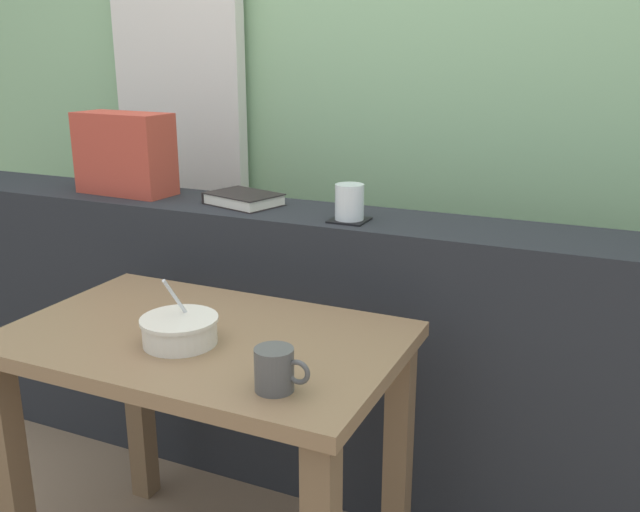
% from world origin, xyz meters
% --- Properties ---
extents(outdoor_backdrop, '(4.80, 0.08, 2.80)m').
position_xyz_m(outdoor_backdrop, '(0.00, 1.16, 1.40)').
color(outdoor_backdrop, '#8EBC89').
rests_on(outdoor_backdrop, ground).
extents(curtain_left_panel, '(0.56, 0.06, 2.50)m').
position_xyz_m(curtain_left_panel, '(-0.80, 1.06, 1.25)').
color(curtain_left_panel, silver).
rests_on(curtain_left_panel, ground).
extents(dark_console_ledge, '(2.80, 0.30, 0.86)m').
position_xyz_m(dark_console_ledge, '(0.00, 0.55, 0.43)').
color(dark_console_ledge, '#23262B').
rests_on(dark_console_ledge, ground).
extents(breakfast_table, '(0.90, 0.57, 0.69)m').
position_xyz_m(breakfast_table, '(-0.01, 0.00, 0.55)').
color(breakfast_table, brown).
rests_on(breakfast_table, ground).
extents(coaster_square, '(0.10, 0.10, 0.00)m').
position_xyz_m(coaster_square, '(0.15, 0.49, 0.86)').
color(coaster_square, black).
rests_on(coaster_square, dark_console_ledge).
extents(juice_glass, '(0.08, 0.08, 0.10)m').
position_xyz_m(juice_glass, '(0.15, 0.49, 0.91)').
color(juice_glass, white).
rests_on(juice_glass, coaster_square).
extents(closed_book, '(0.25, 0.21, 0.04)m').
position_xyz_m(closed_book, '(-0.22, 0.56, 0.88)').
color(closed_book, black).
rests_on(closed_book, dark_console_ledge).
extents(throw_pillow, '(0.33, 0.16, 0.26)m').
position_xyz_m(throw_pillow, '(-0.66, 0.55, 0.99)').
color(throw_pillow, '#B74233').
rests_on(throw_pillow, dark_console_ledge).
extents(soup_bowl, '(0.17, 0.17, 0.15)m').
position_xyz_m(soup_bowl, '(-0.02, -0.07, 0.72)').
color(soup_bowl, silver).
rests_on(soup_bowl, breakfast_table).
extents(ceramic_mug, '(0.11, 0.08, 0.08)m').
position_xyz_m(ceramic_mug, '(0.27, -0.17, 0.73)').
color(ceramic_mug, '#4C4C4C').
rests_on(ceramic_mug, breakfast_table).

